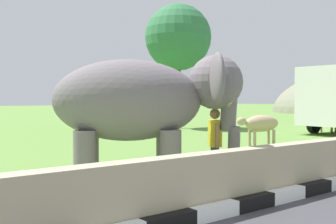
{
  "coord_description": "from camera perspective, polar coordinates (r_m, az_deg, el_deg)",
  "views": [
    {
      "loc": [
        -3.39,
        -0.33,
        1.87
      ],
      "look_at": [
        1.72,
        6.32,
        1.6
      ],
      "focal_mm": 43.55,
      "sensor_mm": 36.0,
      "label": 1
    }
  ],
  "objects": [
    {
      "name": "barrier_parapet",
      "position": [
        7.36,
        10.58,
        -8.93
      ],
      "size": [
        28.0,
        0.36,
        1.0
      ],
      "primitive_type": "cube",
      "color": "tan",
      "rests_on": "ground_plane"
    },
    {
      "name": "elephant",
      "position": [
        8.54,
        -3.2,
        1.43
      ],
      "size": [
        3.95,
        3.51,
        2.81
      ],
      "color": "slate",
      "rests_on": "ground_plane"
    },
    {
      "name": "person_handler",
      "position": [
        9.09,
        6.57,
        -4.13
      ],
      "size": [
        0.43,
        0.6,
        1.66
      ],
      "color": "navy",
      "rests_on": "ground_plane"
    },
    {
      "name": "cow_near",
      "position": [
        16.5,
        12.85,
        -1.66
      ],
      "size": [
        1.93,
        0.98,
        1.23
      ],
      "color": "tan",
      "rests_on": "ground_plane"
    },
    {
      "name": "cow_mid",
      "position": [
        23.72,
        21.4,
        -0.68
      ],
      "size": [
        0.7,
        1.9,
        1.23
      ],
      "color": "tan",
      "rests_on": "ground_plane"
    },
    {
      "name": "tree_distant",
      "position": [
        26.07,
        1.42,
        10.34
      ],
      "size": [
        4.18,
        4.18,
        7.83
      ],
      "color": "brown",
      "rests_on": "ground_plane"
    }
  ]
}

